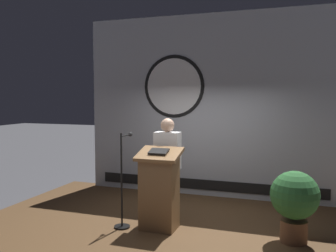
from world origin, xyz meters
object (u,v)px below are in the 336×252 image
at_px(speaker_person, 167,168).
at_px(potted_plant, 295,199).
at_px(microphone_stand, 123,195).
at_px(podium, 159,190).

height_order(speaker_person, potted_plant, speaker_person).
distance_m(speaker_person, microphone_stand, 0.85).
height_order(microphone_stand, potted_plant, microphone_stand).
bearing_deg(microphone_stand, podium, 10.97).
xyz_separation_m(speaker_person, potted_plant, (1.94, -0.36, -0.24)).
bearing_deg(potted_plant, microphone_stand, -174.71).
xyz_separation_m(podium, speaker_person, (-0.04, 0.48, 0.24)).
height_order(podium, microphone_stand, microphone_stand).
height_order(podium, speaker_person, speaker_person).
height_order(podium, potted_plant, podium).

